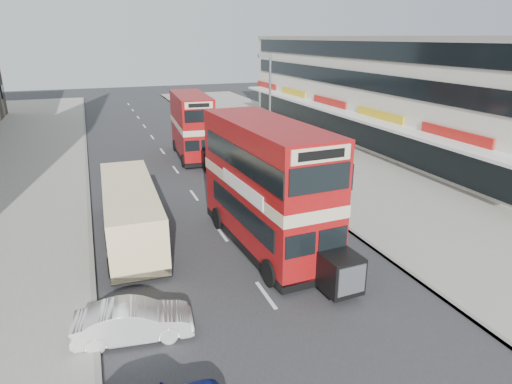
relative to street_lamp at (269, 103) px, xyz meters
name	(u,v)px	position (x,y,z in m)	size (l,w,h in m)	color
ground	(288,325)	(-6.52, -18.00, -4.78)	(160.00, 160.00, 0.00)	#28282B
road_surface	(176,170)	(-6.52, 2.00, -4.78)	(12.00, 90.00, 0.01)	#28282B
pavement_right	(321,155)	(5.48, 2.00, -4.71)	(12.00, 90.00, 0.15)	gray
kerb_left	(87,177)	(-12.62, 2.00, -4.71)	(0.20, 90.00, 0.16)	gray
kerb_right	(254,161)	(-0.42, 2.00, -4.71)	(0.20, 90.00, 0.16)	gray
commercial_row	(392,91)	(13.42, 4.00, -0.09)	(9.90, 46.20, 9.30)	beige
street_lamp	(269,103)	(0.00, 0.00, 0.00)	(1.00, 0.20, 8.12)	slate
bus_main	(267,186)	(-4.94, -12.10, -1.83)	(3.37, 10.26, 5.62)	black
bus_second	(192,126)	(-4.46, 5.19, -2.23)	(2.93, 8.95, 4.85)	black
coach	(130,210)	(-10.69, -9.04, -3.34)	(2.60, 9.32, 2.46)	black
car_left_front	(134,321)	(-11.43, -16.85, -4.17)	(1.31, 3.76, 1.24)	silver
car_right_a	(264,170)	(-1.35, -2.61, -4.03)	(2.12, 5.21, 1.51)	#A01011
car_right_b	(230,150)	(-1.71, 3.96, -4.18)	(2.00, 4.34, 1.21)	#B34611
car_right_c	(206,126)	(-1.09, 14.13, -4.11)	(1.59, 3.95, 1.35)	#5374A7
pedestrian_near	(321,168)	(2.12, -4.23, -3.82)	(0.60, 0.41, 1.63)	gray
pedestrian_far	(239,125)	(1.58, 11.64, -3.67)	(1.13, 0.47, 1.93)	gray
cyclist	(236,159)	(-2.17, 0.99, -4.10)	(0.73, 1.80, 2.05)	gray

